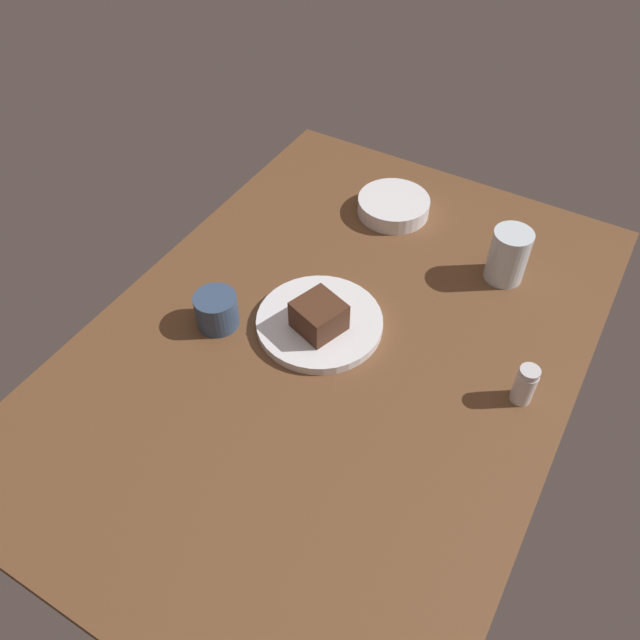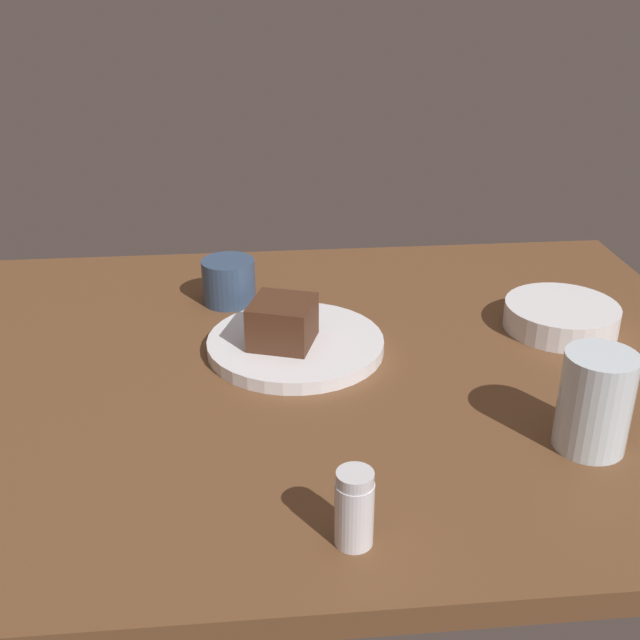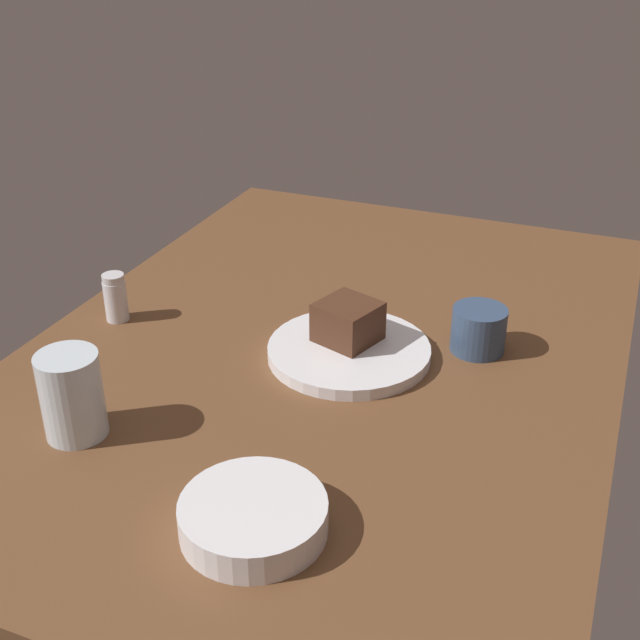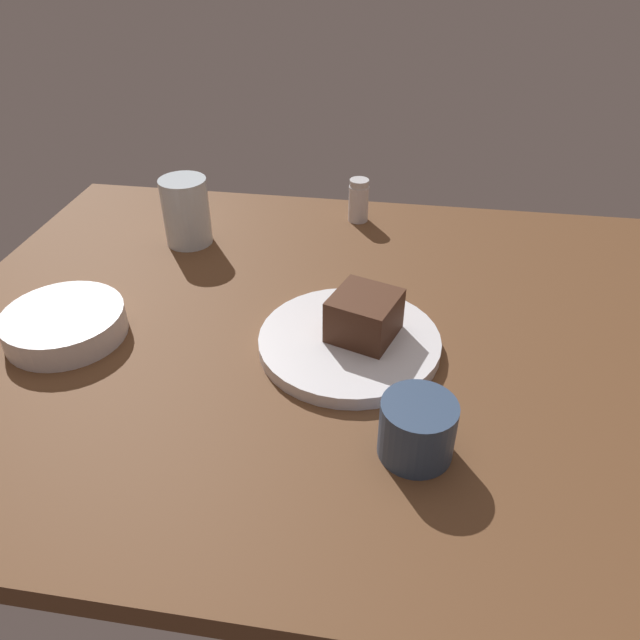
{
  "view_description": "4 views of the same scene",
  "coord_description": "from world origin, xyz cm",
  "px_view_note": "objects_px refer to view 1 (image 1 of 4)",
  "views": [
    {
      "loc": [
        67.49,
        36.36,
        91.49
      ],
      "look_at": [
        1.48,
        -2.19,
        8.6
      ],
      "focal_mm": 35.78,
      "sensor_mm": 36.0,
      "label": 1
    },
    {
      "loc": [
        3.92,
        89.05,
        52.6
      ],
      "look_at": [
        -4.89,
        -2.93,
        7.97
      ],
      "focal_mm": 44.13,
      "sensor_mm": 36.0,
      "label": 2
    },
    {
      "loc": [
        -98.59,
        -38.61,
        64.11
      ],
      "look_at": [
        -0.26,
        0.96,
        7.27
      ],
      "focal_mm": 46.13,
      "sensor_mm": 36.0,
      "label": 3
    },
    {
      "loc": [
        4.09,
        -66.42,
        51.78
      ],
      "look_at": [
        -5.51,
        -4.64,
        7.37
      ],
      "focal_mm": 33.91,
      "sensor_mm": 36.0,
      "label": 4
    }
  ],
  "objects_px": {
    "side_bowl": "(393,206)",
    "coffee_cup": "(217,310)",
    "salt_shaker": "(525,385)",
    "dessert_plate": "(320,322)",
    "water_glass": "(508,255)",
    "chocolate_cake_slice": "(319,316)"
  },
  "relations": [
    {
      "from": "side_bowl",
      "to": "salt_shaker",
      "type": "bearing_deg",
      "value": 49.4
    },
    {
      "from": "dessert_plate",
      "to": "side_bowl",
      "type": "relative_size",
      "value": 1.49
    },
    {
      "from": "salt_shaker",
      "to": "chocolate_cake_slice",
      "type": "bearing_deg",
      "value": -82.97
    },
    {
      "from": "salt_shaker",
      "to": "coffee_cup",
      "type": "xyz_separation_m",
      "value": [
        0.12,
        -0.55,
        -0.0
      ]
    },
    {
      "from": "water_glass",
      "to": "coffee_cup",
      "type": "height_order",
      "value": "water_glass"
    },
    {
      "from": "salt_shaker",
      "to": "dessert_plate",
      "type": "bearing_deg",
      "value": -85.82
    },
    {
      "from": "chocolate_cake_slice",
      "to": "coffee_cup",
      "type": "xyz_separation_m",
      "value": [
        0.07,
        -0.18,
        -0.01
      ]
    },
    {
      "from": "dessert_plate",
      "to": "coffee_cup",
      "type": "height_order",
      "value": "coffee_cup"
    },
    {
      "from": "chocolate_cake_slice",
      "to": "water_glass",
      "type": "height_order",
      "value": "water_glass"
    },
    {
      "from": "side_bowl",
      "to": "dessert_plate",
      "type": "bearing_deg",
      "value": 4.68
    },
    {
      "from": "salt_shaker",
      "to": "coffee_cup",
      "type": "bearing_deg",
      "value": -77.9
    },
    {
      "from": "side_bowl",
      "to": "coffee_cup",
      "type": "distance_m",
      "value": 0.49
    },
    {
      "from": "side_bowl",
      "to": "coffee_cup",
      "type": "height_order",
      "value": "coffee_cup"
    },
    {
      "from": "water_glass",
      "to": "coffee_cup",
      "type": "bearing_deg",
      "value": -46.94
    },
    {
      "from": "dessert_plate",
      "to": "side_bowl",
      "type": "distance_m",
      "value": 0.38
    },
    {
      "from": "dessert_plate",
      "to": "side_bowl",
      "type": "height_order",
      "value": "side_bowl"
    },
    {
      "from": "salt_shaker",
      "to": "side_bowl",
      "type": "xyz_separation_m",
      "value": [
        -0.35,
        -0.41,
        -0.02
      ]
    },
    {
      "from": "water_glass",
      "to": "chocolate_cake_slice",
      "type": "bearing_deg",
      "value": -37.12
    },
    {
      "from": "chocolate_cake_slice",
      "to": "coffee_cup",
      "type": "height_order",
      "value": "chocolate_cake_slice"
    },
    {
      "from": "dessert_plate",
      "to": "water_glass",
      "type": "distance_m",
      "value": 0.4
    },
    {
      "from": "dessert_plate",
      "to": "chocolate_cake_slice",
      "type": "bearing_deg",
      "value": 26.09
    },
    {
      "from": "side_bowl",
      "to": "water_glass",
      "type": "bearing_deg",
      "value": 74.95
    }
  ]
}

